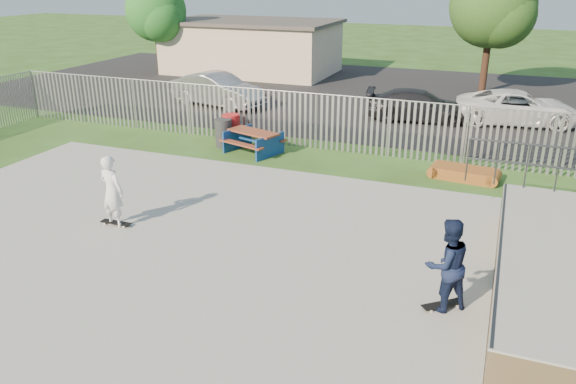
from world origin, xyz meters
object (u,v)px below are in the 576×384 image
(car_white, at_px, (518,108))
(tree_left, at_px, (156,11))
(trash_bin_grey, at_px, (224,133))
(skater_navy, at_px, (447,265))
(car_dark, at_px, (419,106))
(funbox, at_px, (464,173))
(trash_bin_red, at_px, (231,129))
(picnic_table, at_px, (253,142))
(tree_mid, at_px, (493,5))
(skater_white, at_px, (112,191))
(car_silver, at_px, (218,90))

(car_white, relative_size, tree_left, 0.89)
(trash_bin_grey, xyz_separation_m, skater_navy, (8.83, -8.15, 0.54))
(car_dark, xyz_separation_m, skater_navy, (2.82, -14.58, 0.38))
(funbox, xyz_separation_m, trash_bin_red, (-8.49, 0.86, 0.37))
(picnic_table, height_order, tree_mid, tree_mid)
(skater_white, bearing_deg, funbox, -129.28)
(funbox, xyz_separation_m, tree_left, (-19.39, 12.69, 3.58))
(funbox, bearing_deg, tree_left, 152.83)
(car_white, height_order, tree_left, tree_left)
(car_silver, bearing_deg, funbox, -104.70)
(tree_mid, distance_m, skater_white, 22.53)
(car_silver, distance_m, tree_left, 10.46)
(picnic_table, distance_m, tree_left, 17.87)
(car_silver, distance_m, skater_white, 13.76)
(skater_white, bearing_deg, skater_navy, -177.25)
(picnic_table, height_order, trash_bin_grey, trash_bin_grey)
(picnic_table, bearing_deg, skater_navy, -28.65)
(tree_mid, distance_m, skater_navy, 22.09)
(skater_white, bearing_deg, car_dark, -102.27)
(trash_bin_grey, height_order, car_silver, car_silver)
(funbox, distance_m, skater_navy, 7.87)
(skater_navy, bearing_deg, tree_mid, -127.78)
(car_silver, distance_m, car_dark, 9.34)
(car_white, bearing_deg, car_dark, 94.66)
(picnic_table, relative_size, skater_navy, 1.25)
(car_dark, xyz_separation_m, tree_left, (-16.87, 5.93, 3.09))
(car_white, bearing_deg, tree_mid, 7.13)
(trash_bin_red, xyz_separation_m, tree_mid, (8.13, 13.15, 3.87))
(trash_bin_red, height_order, car_white, car_white)
(trash_bin_grey, distance_m, car_dark, 8.80)
(car_dark, bearing_deg, picnic_table, 136.49)
(car_white, height_order, tree_mid, tree_mid)
(trash_bin_grey, height_order, car_dark, car_dark)
(funbox, distance_m, skater_white, 10.47)
(car_dark, distance_m, car_white, 4.05)
(car_dark, height_order, tree_left, tree_left)
(car_silver, bearing_deg, tree_mid, -42.87)
(funbox, relative_size, car_white, 0.37)
(tree_left, bearing_deg, tree_mid, 3.96)
(tree_left, bearing_deg, picnic_table, -46.04)
(trash_bin_red, distance_m, car_silver, 6.23)
(car_dark, relative_size, skater_white, 2.48)
(trash_bin_red, height_order, skater_white, skater_white)
(tree_mid, relative_size, skater_white, 3.63)
(trash_bin_red, distance_m, tree_mid, 15.94)
(tree_left, bearing_deg, trash_bin_grey, -48.68)
(trash_bin_grey, bearing_deg, funbox, -2.25)
(car_silver, bearing_deg, trash_bin_red, -134.87)
(trash_bin_grey, relative_size, skater_white, 0.57)
(tree_left, distance_m, skater_navy, 28.56)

